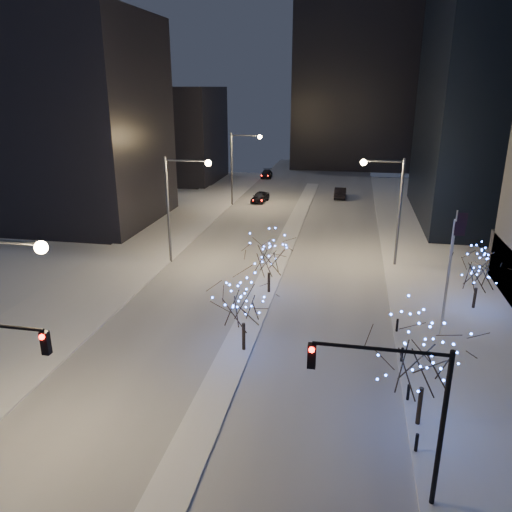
% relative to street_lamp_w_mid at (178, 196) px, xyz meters
% --- Properties ---
extents(ground, '(160.00, 160.00, 0.00)m').
position_rel_street_lamp_w_mid_xyz_m(ground, '(8.94, -27.00, -6.50)').
color(ground, white).
rests_on(ground, ground).
extents(road, '(20.00, 130.00, 0.02)m').
position_rel_street_lamp_w_mid_xyz_m(road, '(8.94, 8.00, -6.49)').
color(road, silver).
rests_on(road, ground).
extents(median, '(2.00, 80.00, 0.15)m').
position_rel_street_lamp_w_mid_xyz_m(median, '(8.94, 3.00, -6.42)').
color(median, silver).
rests_on(median, ground).
extents(east_sidewalk, '(10.00, 90.00, 0.15)m').
position_rel_street_lamp_w_mid_xyz_m(east_sidewalk, '(23.94, -7.00, -6.42)').
color(east_sidewalk, silver).
rests_on(east_sidewalk, ground).
extents(west_sidewalk, '(8.00, 90.00, 0.15)m').
position_rel_street_lamp_w_mid_xyz_m(west_sidewalk, '(-5.06, -7.00, -6.42)').
color(west_sidewalk, silver).
rests_on(west_sidewalk, ground).
extents(filler_west_near, '(22.00, 18.00, 24.00)m').
position_rel_street_lamp_w_mid_xyz_m(filler_west_near, '(-19.06, 13.00, 5.50)').
color(filler_west_near, black).
rests_on(filler_west_near, ground).
extents(filler_west_far, '(18.00, 16.00, 16.00)m').
position_rel_street_lamp_w_mid_xyz_m(filler_west_far, '(-17.06, 43.00, 1.50)').
color(filler_west_far, black).
rests_on(filler_west_far, ground).
extents(horizon_block, '(24.00, 14.00, 42.00)m').
position_rel_street_lamp_w_mid_xyz_m(horizon_block, '(14.94, 65.00, 14.50)').
color(horizon_block, black).
rests_on(horizon_block, ground).
extents(street_lamp_w_mid, '(4.40, 0.56, 10.00)m').
position_rel_street_lamp_w_mid_xyz_m(street_lamp_w_mid, '(0.00, 0.00, 0.00)').
color(street_lamp_w_mid, '#595E66').
rests_on(street_lamp_w_mid, ground).
extents(street_lamp_w_far, '(4.40, 0.56, 10.00)m').
position_rel_street_lamp_w_mid_xyz_m(street_lamp_w_far, '(0.00, 25.00, 0.00)').
color(street_lamp_w_far, '#595E66').
rests_on(street_lamp_w_far, ground).
extents(street_lamp_east, '(3.90, 0.56, 10.00)m').
position_rel_street_lamp_w_mid_xyz_m(street_lamp_east, '(19.02, 3.00, -0.05)').
color(street_lamp_east, '#595E66').
rests_on(street_lamp_east, ground).
extents(traffic_signal_east, '(5.26, 0.43, 7.00)m').
position_rel_street_lamp_w_mid_xyz_m(traffic_signal_east, '(17.88, -26.00, -1.74)').
color(traffic_signal_east, black).
rests_on(traffic_signal_east, ground).
extents(flagpoles, '(1.35, 2.60, 8.00)m').
position_rel_street_lamp_w_mid_xyz_m(flagpoles, '(22.30, -9.75, -1.70)').
color(flagpoles, silver).
rests_on(flagpoles, east_sidewalk).
extents(bollards, '(0.16, 12.16, 0.90)m').
position_rel_street_lamp_w_mid_xyz_m(bollards, '(19.14, -17.00, -5.90)').
color(bollards, black).
rests_on(bollards, east_sidewalk).
extents(car_near, '(2.43, 4.69, 1.53)m').
position_rel_street_lamp_w_mid_xyz_m(car_near, '(2.52, 27.53, -5.74)').
color(car_near, black).
rests_on(car_near, ground).
extents(car_mid, '(1.74, 4.89, 1.61)m').
position_rel_street_lamp_w_mid_xyz_m(car_mid, '(13.91, 32.70, -5.70)').
color(car_mid, black).
rests_on(car_mid, ground).
extents(car_far, '(2.36, 4.95, 1.39)m').
position_rel_street_lamp_w_mid_xyz_m(car_far, '(-0.06, 48.12, -5.80)').
color(car_far, black).
rests_on(car_far, ground).
extents(holiday_tree_median_near, '(4.16, 4.16, 5.02)m').
position_rel_street_lamp_w_mid_xyz_m(holiday_tree_median_near, '(9.44, -15.39, -3.08)').
color(holiday_tree_median_near, black).
rests_on(holiday_tree_median_near, median).
extents(holiday_tree_median_far, '(4.91, 4.91, 5.06)m').
position_rel_street_lamp_w_mid_xyz_m(holiday_tree_median_far, '(9.44, -5.84, -3.16)').
color(holiday_tree_median_far, black).
rests_on(holiday_tree_median_far, median).
extents(holiday_tree_plaza_near, '(6.26, 6.26, 5.99)m').
position_rel_street_lamp_w_mid_xyz_m(holiday_tree_plaza_near, '(19.44, -20.95, -2.52)').
color(holiday_tree_plaza_near, black).
rests_on(holiday_tree_plaza_near, east_sidewalk).
extents(holiday_tree_plaza_far, '(4.86, 4.86, 4.62)m').
position_rel_street_lamp_w_mid_xyz_m(holiday_tree_plaza_far, '(25.09, -5.92, -3.39)').
color(holiday_tree_plaza_far, black).
rests_on(holiday_tree_plaza_far, east_sidewalk).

